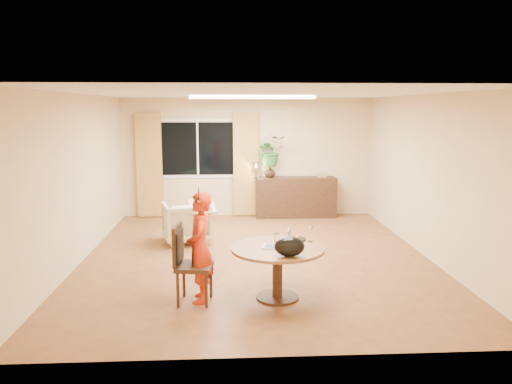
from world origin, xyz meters
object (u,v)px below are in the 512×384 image
armchair (186,222)px  sideboard (296,197)px  child (200,247)px  dining_table (278,258)px  dining_chair (194,264)px

armchair → sideboard: 2.99m
child → dining_table: bearing=90.4°
dining_chair → sideboard: bearing=75.6°
sideboard → dining_table: bearing=-100.4°
dining_table → armchair: size_ratio=1.46×
dining_table → dining_chair: size_ratio=1.20×
child → armchair: (-0.40, 2.79, -0.32)m
dining_table → dining_chair: bearing=-176.0°
armchair → sideboard: size_ratio=0.46×
dining_chair → armchair: (-0.33, 2.84, -0.12)m
armchair → child: bearing=83.7°
dining_table → armchair: (-1.37, 2.76, -0.16)m
dining_table → armchair: 3.09m
armchair → sideboard: (2.24, 1.99, 0.07)m
dining_table → armchair: bearing=116.3°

